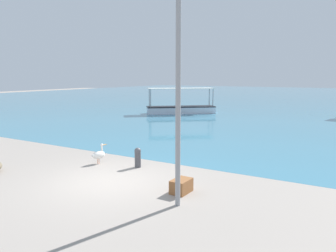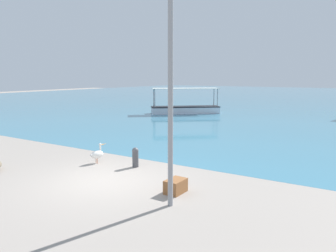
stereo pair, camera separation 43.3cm
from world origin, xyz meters
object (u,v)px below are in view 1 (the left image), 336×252
(lamp_post, at_px, (178,80))
(mooring_bollard, at_px, (138,157))
(fishing_boat_near_left, at_px, (181,108))
(cargo_crate, at_px, (181,186))
(pelican, at_px, (99,155))

(lamp_post, distance_m, mooring_bollard, 5.00)
(fishing_boat_near_left, bearing_deg, cargo_crate, -61.79)
(mooring_bollard, xyz_separation_m, cargo_crate, (2.75, -1.60, -0.20))
(cargo_crate, bearing_deg, pelican, 164.43)
(lamp_post, relative_size, mooring_bollard, 7.90)
(lamp_post, xyz_separation_m, mooring_bollard, (-3.13, 2.51, -2.99))
(fishing_boat_near_left, distance_m, lamp_post, 22.00)
(fishing_boat_near_left, height_order, mooring_bollard, fishing_boat_near_left)
(lamp_post, bearing_deg, cargo_crate, 112.34)
(pelican, xyz_separation_m, lamp_post, (4.77, -2.14, 3.03))
(fishing_boat_near_left, xyz_separation_m, lamp_post, (10.22, -19.27, 2.90))
(pelican, relative_size, lamp_post, 0.13)
(cargo_crate, bearing_deg, fishing_boat_near_left, 118.21)
(mooring_bollard, bearing_deg, fishing_boat_near_left, 112.94)
(cargo_crate, bearing_deg, mooring_bollard, 149.87)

